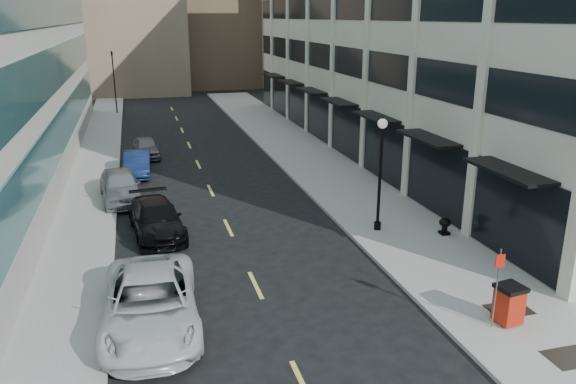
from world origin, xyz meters
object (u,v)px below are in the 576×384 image
car_white_van (151,303)px  car_black_pickup (156,219)px  car_silver_sedan (120,186)px  car_grey_sedan (146,147)px  trash_bin (509,303)px  car_blue_sedan (137,164)px  sign_post (498,278)px  urn_planter (445,225)px  lamppost (381,164)px  traffic_signal (112,55)px

car_white_van → car_black_pickup: size_ratio=1.22×
car_white_van → car_silver_sedan: bearing=96.8°
car_grey_sedan → trash_bin: trash_bin is taller
car_black_pickup → car_grey_sedan: size_ratio=1.27×
car_blue_sedan → sign_post: bearing=-62.0°
car_black_pickup → sign_post: (9.60, -11.01, 1.08)m
car_blue_sedan → urn_planter: 19.07m
car_blue_sedan → trash_bin: (10.87, -21.29, 0.12)m
car_white_van → lamppost: 11.82m
car_black_pickup → sign_post: size_ratio=1.96×
traffic_signal → urn_planter: size_ratio=9.45×
car_black_pickup → lamppost: 10.18m
traffic_signal → car_silver_sedan: bearing=-88.6°
car_black_pickup → car_silver_sedan: car_silver_sedan is taller
urn_planter → trash_bin: bearing=-105.5°
car_white_van → car_blue_sedan: (-0.14, 18.40, -0.15)m
lamppost → car_white_van: bearing=-150.9°
car_blue_sedan → car_grey_sedan: size_ratio=1.08×
urn_planter → traffic_signal: bearing=111.1°
car_white_van → car_black_pickup: bearing=88.5°
car_white_van → car_blue_sedan: size_ratio=1.42×
traffic_signal → car_white_van: size_ratio=1.12×
car_black_pickup → car_blue_sedan: car_black_pickup is taller
traffic_signal → car_grey_sedan: bearing=-83.1°
car_silver_sedan → urn_planter: size_ratio=6.70×
car_white_van → sign_post: (10.13, -3.01, 0.95)m
car_black_pickup → sign_post: bearing=-54.9°
urn_planter → car_black_pickup: bearing=163.2°
car_black_pickup → lamppost: size_ratio=1.00×
car_blue_sedan → sign_post: sign_post is taller
lamppost → sign_post: bearing=-90.0°
car_black_pickup → urn_planter: (12.21, -3.67, -0.15)m
car_white_van → car_black_pickup: (0.53, 8.00, -0.12)m
car_blue_sedan → car_grey_sedan: 4.62m
lamppost → sign_post: lamppost is taller
car_black_pickup → car_silver_sedan: 5.62m
car_blue_sedan → urn_planter: size_ratio=5.93×
lamppost → urn_planter: bearing=-26.9°
sign_post → car_white_van: bearing=165.4°
sign_post → urn_planter: size_ratio=3.55×
car_black_pickup → car_blue_sedan: (-0.67, 10.40, -0.02)m
car_black_pickup → lamppost: bearing=-19.7°
car_black_pickup → lamppost: lamppost is taller
trash_bin → car_blue_sedan: bearing=109.1°
traffic_signal → car_white_van: traffic_signal is taller
sign_post → car_blue_sedan: bearing=117.5°
car_white_van → urn_planter: bearing=21.0°
sign_post → trash_bin: bearing=12.7°
car_white_van → sign_post: 10.61m
car_silver_sedan → car_white_van: bearing=-90.7°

